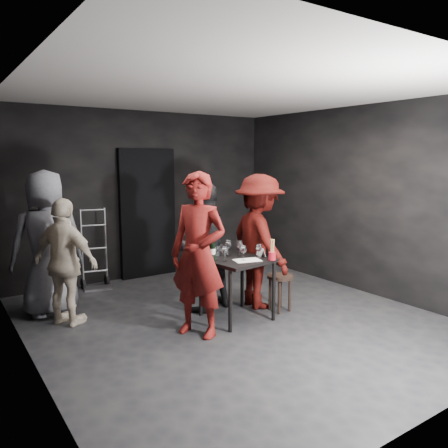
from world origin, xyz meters
TOP-DOWN VIEW (x-y plane):
  - floor at (0.00, 0.00)m, footprint 4.50×5.00m
  - ceiling at (0.00, 0.00)m, footprint 4.50×5.00m
  - wall_back at (0.00, 2.50)m, footprint 4.50×0.04m
  - wall_front at (0.00, -2.50)m, footprint 4.50×0.04m
  - wall_left at (-2.25, 0.00)m, footprint 0.04×5.00m
  - wall_right at (2.25, 0.00)m, footprint 0.04×5.00m
  - doorway at (0.00, 2.44)m, footprint 0.95×0.10m
  - wallbox_upper at (0.85, 2.45)m, footprint 0.12×0.06m
  - wallbox_lower at (1.05, 2.45)m, footprint 0.10×0.06m
  - hand_truck at (-0.96, 2.24)m, footprint 0.40×0.34m
  - tasting_table at (0.07, 0.03)m, footprint 0.72×0.72m
  - stool at (0.68, -0.08)m, footprint 0.33×0.33m
  - server_red at (-0.57, -0.14)m, footprint 0.84×0.95m
  - woman_black at (-0.11, 0.55)m, footprint 0.93×0.60m
  - man_maroon at (0.56, 0.22)m, footprint 0.78×1.38m
  - bystander_cream at (-1.70, 0.98)m, footprint 0.84×0.96m
  - bystander_grey at (-1.78, 1.47)m, footprint 1.09×0.61m
  - tasting_mat at (0.11, -0.13)m, footprint 0.35×0.27m
  - wine_glass_a at (-0.15, -0.03)m, footprint 0.08×0.08m
  - wine_glass_b at (-0.20, 0.10)m, footprint 0.08×0.08m
  - wine_glass_c at (0.06, 0.20)m, footprint 0.09×0.09m
  - wine_glass_d at (0.07, -0.10)m, footprint 0.08×0.08m
  - wine_glass_e at (0.29, -0.12)m, footprint 0.07×0.07m
  - wine_glass_f at (0.17, 0.11)m, footprint 0.10×0.10m
  - wine_bottle at (-0.24, 0.09)m, footprint 0.07×0.07m
  - breadstick_cup at (0.36, -0.28)m, footprint 0.09×0.09m
  - reserved_card at (0.38, -0.03)m, footprint 0.11×0.15m

SIDE VIEW (x-z plane):
  - floor at x=0.00m, z-range -0.01..0.01m
  - hand_truck at x=-0.96m, z-range -0.38..0.82m
  - stool at x=0.68m, z-range 0.13..0.60m
  - tasting_table at x=0.07m, z-range 0.28..1.03m
  - bystander_cream at x=-1.70m, z-range 0.00..1.50m
  - tasting_mat at x=0.11m, z-range 0.75..0.75m
  - reserved_card at x=0.38m, z-range 0.75..0.86m
  - wine_glass_b at x=-0.20m, z-range 0.75..0.93m
  - wine_glass_e at x=0.29m, z-range 0.75..0.94m
  - wine_glass_a at x=-0.15m, z-range 0.75..0.95m
  - wine_glass_d at x=0.07m, z-range 0.75..0.95m
  - wine_glass_f at x=0.17m, z-range 0.75..0.96m
  - wine_glass_c at x=0.06m, z-range 0.75..0.97m
  - wine_bottle at x=-0.24m, z-range 0.72..1.01m
  - breadstick_cup at x=0.36m, z-range 0.74..1.01m
  - woman_black at x=-0.11m, z-range 0.00..1.79m
  - man_maroon at x=0.56m, z-range 0.00..2.04m
  - doorway at x=0.00m, z-range 0.00..2.10m
  - server_red at x=-0.57m, z-range 0.00..2.19m
  - bystander_grey at x=-1.78m, z-range 0.00..2.19m
  - wall_back at x=0.00m, z-range 0.00..2.70m
  - wall_front at x=0.00m, z-range 0.00..2.70m
  - wall_left at x=-2.25m, z-range 0.00..2.70m
  - wall_right at x=2.25m, z-range 0.00..2.70m
  - wallbox_lower at x=1.05m, z-range 1.33..1.47m
  - wallbox_upper at x=0.85m, z-range 1.39..1.51m
  - ceiling at x=0.00m, z-range 2.69..2.71m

